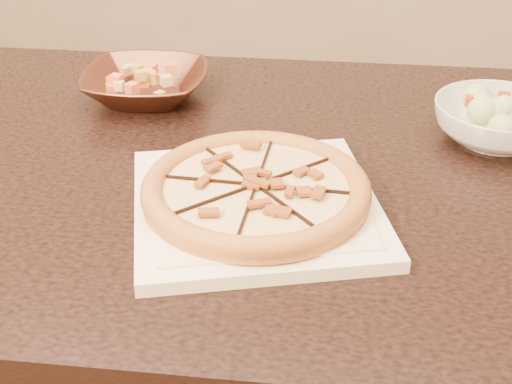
% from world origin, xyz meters
% --- Properties ---
extents(dining_table, '(1.42, 1.01, 0.75)m').
position_xyz_m(dining_table, '(0.19, -0.05, 0.64)').
color(dining_table, black).
rests_on(dining_table, floor).
extents(plate, '(0.40, 0.40, 0.02)m').
position_xyz_m(plate, '(0.26, -0.17, 0.76)').
color(plate, white).
rests_on(plate, dining_table).
extents(pizza, '(0.29, 0.29, 0.03)m').
position_xyz_m(pizza, '(0.26, -0.17, 0.78)').
color(pizza, orange).
rests_on(pizza, plate).
extents(bronze_bowl, '(0.24, 0.24, 0.05)m').
position_xyz_m(bronze_bowl, '(-0.01, 0.14, 0.78)').
color(bronze_bowl, brown).
rests_on(bronze_bowl, dining_table).
extents(mixed_dish, '(0.10, 0.11, 0.03)m').
position_xyz_m(mixed_dish, '(-0.01, 0.13, 0.82)').
color(mixed_dish, beige).
rests_on(mixed_dish, bronze_bowl).
extents(salad_bowl, '(0.22, 0.22, 0.06)m').
position_xyz_m(salad_bowl, '(0.57, 0.11, 0.78)').
color(salad_bowl, white).
rests_on(salad_bowl, dining_table).
extents(salad, '(0.11, 0.10, 0.04)m').
position_xyz_m(salad, '(0.57, 0.11, 0.83)').
color(salad, '#CDE789').
rests_on(salad, salad_bowl).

